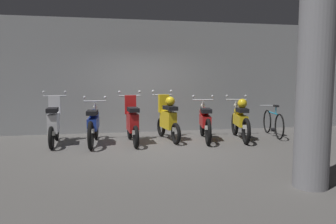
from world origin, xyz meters
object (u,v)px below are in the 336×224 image
motorbike_slot_1 (93,124)px  motorbike_slot_4 (205,121)px  motorbike_slot_0 (54,123)px  motorbike_slot_2 (132,122)px  motorbike_slot_3 (168,118)px  motorbike_slot_5 (240,119)px  support_pillar (315,74)px  bicycle (273,123)px

motorbike_slot_1 → motorbike_slot_4: 2.82m
motorbike_slot_0 → motorbike_slot_2: size_ratio=1.00×
motorbike_slot_2 → motorbike_slot_3: (0.94, 0.24, 0.04)m
motorbike_slot_3 → motorbike_slot_4: size_ratio=0.87×
motorbike_slot_3 → motorbike_slot_5: 1.90m
motorbike_slot_1 → support_pillar: bearing=-49.2°
motorbike_slot_1 → motorbike_slot_3: bearing=4.8°
motorbike_slot_3 → motorbike_slot_5: (1.88, -0.27, -0.04)m
motorbike_slot_0 → motorbike_slot_3: same height
motorbike_slot_4 → support_pillar: support_pillar is taller
support_pillar → motorbike_slot_5: bearing=82.4°
motorbike_slot_1 → motorbike_slot_5: (3.76, -0.11, 0.04)m
motorbike_slot_0 → support_pillar: 5.87m
motorbike_slot_1 → support_pillar: size_ratio=0.59×
motorbike_slot_1 → motorbike_slot_0: bearing=171.4°
motorbike_slot_0 → bicycle: bearing=0.5°
motorbike_slot_1 → motorbike_slot_5: 3.76m
motorbike_slot_1 → bicycle: bearing=2.3°
motorbike_slot_1 → motorbike_slot_5: same height
motorbike_slot_2 → bicycle: (3.93, 0.28, -0.17)m
bicycle → motorbike_slot_4: bearing=-173.7°
motorbike_slot_5 → support_pillar: support_pillar is taller
motorbike_slot_3 → motorbike_slot_4: (0.95, -0.19, -0.08)m
motorbike_slot_2 → motorbike_slot_5: size_ratio=0.87×
motorbike_slot_1 → motorbike_slot_2: 0.94m
motorbike_slot_2 → motorbike_slot_5: motorbike_slot_2 is taller
motorbike_slot_3 → support_pillar: bearing=-70.6°
motorbike_slot_4 → support_pillar: bearing=-83.3°
bicycle → support_pillar: size_ratio=0.52×
motorbike_slot_3 → bicycle: 3.00m
motorbike_slot_4 → motorbike_slot_5: (0.94, -0.08, 0.04)m
support_pillar → motorbike_slot_1: bearing=130.8°
motorbike_slot_0 → motorbike_slot_5: 4.71m
motorbike_slot_1 → motorbike_slot_2: motorbike_slot_2 is taller
motorbike_slot_1 → motorbike_slot_4: (2.82, -0.03, 0.00)m
motorbike_slot_2 → motorbike_slot_5: (2.82, -0.02, 0.00)m
motorbike_slot_5 → motorbike_slot_1: bearing=178.3°
motorbike_slot_4 → bicycle: bearing=6.3°
motorbike_slot_0 → bicycle: 5.82m
motorbike_slot_2 → motorbike_slot_4: (1.89, 0.06, -0.04)m
motorbike_slot_2 → motorbike_slot_5: bearing=-0.5°
motorbike_slot_1 → motorbike_slot_3: 1.88m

